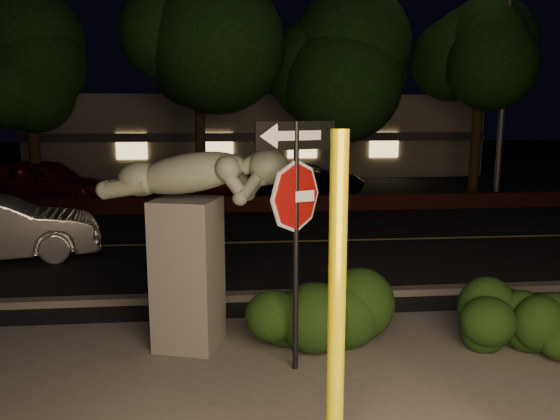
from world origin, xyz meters
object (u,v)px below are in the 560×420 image
object	(u,v)px
parked_car_dark	(306,179)
yellow_pole_left	(337,311)
sculpture	(190,226)
signpost	(296,197)
parked_car_red	(43,182)
streetlight	(501,21)
parked_car_darkred	(202,183)

from	to	relation	value
parked_car_dark	yellow_pole_left	bearing A→B (deg)	156.15
yellow_pole_left	sculpture	world-z (taller)	yellow_pole_left
signpost	parked_car_red	distance (m)	14.87
parked_car_red	sculpture	bearing A→B (deg)	-134.90
streetlight	parked_car_red	xyz separation A→B (m)	(-15.66, 0.71, -5.38)
streetlight	sculpture	bearing A→B (deg)	-119.56
signpost	streetlight	world-z (taller)	streetlight
signpost	parked_car_red	bearing A→B (deg)	96.74
signpost	parked_car_red	size ratio (longest dim) A/B	0.64
signpost	sculpture	xyz separation A→B (m)	(-1.30, 0.84, -0.49)
parked_car_dark	signpost	bearing A→B (deg)	154.77
parked_car_darkred	sculpture	bearing A→B (deg)	-173.80
parked_car_red	parked_car_darkred	distance (m)	5.40
yellow_pole_left	signpost	bearing A→B (deg)	92.74
streetlight	parked_car_dark	xyz separation A→B (m)	(-6.38, 1.95, -5.55)
streetlight	parked_car_darkred	distance (m)	11.76
streetlight	parked_car_dark	world-z (taller)	streetlight
streetlight	parked_car_darkred	world-z (taller)	streetlight
sculpture	parked_car_dark	xyz separation A→B (m)	(3.48, 13.40, -1.04)
signpost	parked_car_darkred	xyz separation A→B (m)	(-1.73, 13.49, -1.54)
sculpture	parked_car_dark	distance (m)	13.88
parked_car_darkred	signpost	bearing A→B (deg)	-168.45
sculpture	streetlight	bearing A→B (deg)	66.08
signpost	streetlight	size ratio (longest dim) A/B	0.29
streetlight	parked_car_darkred	size ratio (longest dim) A/B	2.41
parked_car_darkred	parked_car_red	bearing A→B (deg)	99.65
yellow_pole_left	parked_car_dark	size ratio (longest dim) A/B	0.65
streetlight	parked_car_darkred	bearing A→B (deg)	-175.56
streetlight	parked_car_darkred	xyz separation A→B (m)	(-10.29, 1.21, -5.57)
yellow_pole_left	sculpture	distance (m)	3.16
signpost	parked_car_darkred	bearing A→B (deg)	75.35
signpost	parked_car_darkred	world-z (taller)	signpost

